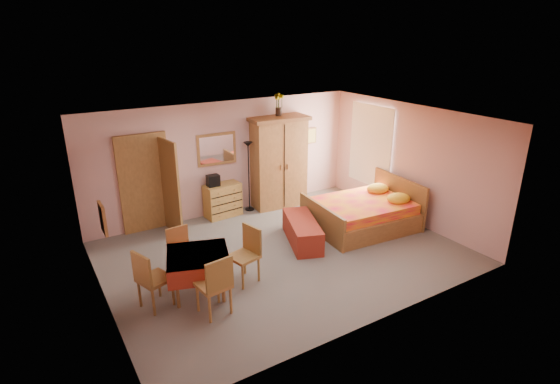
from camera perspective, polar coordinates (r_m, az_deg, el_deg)
floor at (r=8.53m, az=0.48°, el=-7.98°), size 6.50×6.50×0.00m
ceiling at (r=7.65m, az=0.54°, el=9.42°), size 6.50×6.50×0.00m
wall_back at (r=10.10m, az=-7.04°, el=4.41°), size 6.50×0.10×2.60m
wall_front at (r=6.20m, az=12.92°, el=-6.58°), size 6.50×0.10×2.60m
wall_left at (r=6.98m, az=-22.86°, el=-4.59°), size 0.10×5.00×2.60m
wall_right at (r=10.02m, az=16.52°, el=3.57°), size 0.10×5.00×2.60m
doorway at (r=9.57m, az=-17.26°, el=0.98°), size 1.06×0.12×2.15m
window at (r=10.76m, az=11.77°, el=5.94°), size 0.08×1.40×1.95m
picture_left at (r=6.28m, az=-22.15°, el=-3.25°), size 0.04×0.32×0.42m
picture_back at (r=11.15m, az=4.08°, el=7.36°), size 0.30×0.04×0.40m
chest_of_drawers at (r=10.11m, az=-7.48°, el=-1.07°), size 0.85×0.48×0.77m
wall_mirror at (r=9.93m, az=-8.29°, el=5.57°), size 0.92×0.09×0.73m
stereo at (r=9.86m, az=-8.73°, el=1.49°), size 0.28×0.21×0.25m
floor_lamp at (r=10.24m, az=-4.10°, el=1.99°), size 0.22×0.22×1.66m
wardrobe at (r=10.45m, az=-0.21°, el=3.92°), size 1.45×0.82×2.19m
sunflower_vase at (r=10.25m, az=-0.18°, el=11.38°), size 0.22×0.22×0.53m
bed at (r=9.58m, az=10.63°, el=-1.79°), size 2.28×1.86×0.99m
bench at (r=8.87m, az=2.92°, el=-5.13°), size 1.00×1.53×0.48m
dining_table at (r=7.31m, az=-10.53°, el=-10.42°), size 1.22×1.22×0.71m
chair_south at (r=6.73m, az=-8.71°, el=-11.81°), size 0.50×0.50×0.99m
chair_north at (r=7.78m, az=-12.61°, el=-7.85°), size 0.42×0.42×0.88m
chair_west at (r=7.07m, az=-16.04°, el=-10.78°), size 0.56×0.56×0.98m
chair_east at (r=7.45m, az=-4.80°, el=-8.32°), size 0.54×0.54×0.97m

